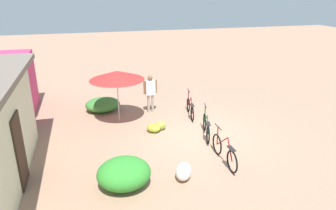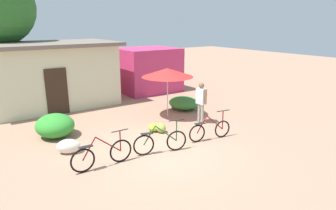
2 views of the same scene
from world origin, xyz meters
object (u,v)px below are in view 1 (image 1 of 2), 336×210
(banana_pile_on_ground, at_px, (157,127))
(person_vendor, at_px, (150,90))
(bicycle_center_loaded, at_px, (190,108))
(bicycle_leftmost, at_px, (224,152))
(market_umbrella, at_px, (117,75))
(bicycle_near_pile, at_px, (206,127))
(produce_sack, at_px, (184,171))

(banana_pile_on_ground, height_order, person_vendor, person_vendor)
(bicycle_center_loaded, bearing_deg, person_vendor, 59.84)
(bicycle_leftmost, bearing_deg, market_umbrella, 33.80)
(bicycle_center_loaded, height_order, banana_pile_on_ground, bicycle_center_loaded)
(bicycle_near_pile, relative_size, produce_sack, 2.36)
(produce_sack, xyz_separation_m, person_vendor, (5.13, -0.16, 0.77))
(market_umbrella, distance_m, bicycle_center_loaded, 3.30)
(bicycle_leftmost, distance_m, banana_pile_on_ground, 3.09)
(produce_sack, height_order, person_vendor, person_vendor)
(bicycle_leftmost, bearing_deg, person_vendor, 15.49)
(market_umbrella, distance_m, banana_pile_on_ground, 2.50)
(bicycle_leftmost, xyz_separation_m, produce_sack, (-0.50, 1.44, -0.15))
(banana_pile_on_ground, xyz_separation_m, person_vendor, (1.92, -0.19, 0.84))
(bicycle_center_loaded, xyz_separation_m, person_vendor, (0.87, 1.49, 0.65))
(banana_pile_on_ground, bearing_deg, bicycle_leftmost, -151.56)
(bicycle_center_loaded, bearing_deg, bicycle_near_pile, 178.05)
(bicycle_near_pile, bearing_deg, bicycle_leftmost, 175.60)
(bicycle_center_loaded, xyz_separation_m, banana_pile_on_ground, (-1.05, 1.68, -0.19))
(market_umbrella, height_order, bicycle_leftmost, market_umbrella)
(bicycle_leftmost, xyz_separation_m, bicycle_near_pile, (1.81, -0.14, -0.01))
(banana_pile_on_ground, relative_size, produce_sack, 1.19)
(market_umbrella, bearing_deg, person_vendor, -67.06)
(produce_sack, bearing_deg, bicycle_center_loaded, -21.17)
(person_vendor, bearing_deg, banana_pile_on_ground, 174.41)
(bicycle_near_pile, height_order, banana_pile_on_ground, bicycle_near_pile)
(produce_sack, bearing_deg, bicycle_near_pile, -34.51)
(bicycle_center_loaded, height_order, produce_sack, bicycle_center_loaded)
(bicycle_leftmost, xyz_separation_m, banana_pile_on_ground, (2.71, 1.47, -0.21))
(bicycle_center_loaded, relative_size, produce_sack, 2.29)
(bicycle_near_pile, height_order, bicycle_center_loaded, bicycle_near_pile)
(produce_sack, bearing_deg, bicycle_leftmost, -71.01)
(bicycle_center_loaded, xyz_separation_m, produce_sack, (-4.26, 1.65, -0.12))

